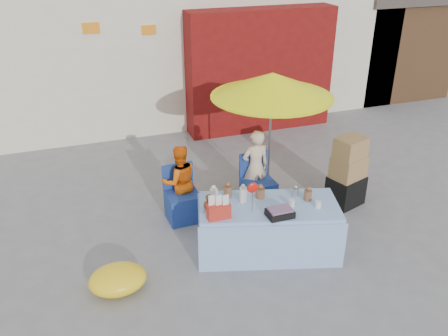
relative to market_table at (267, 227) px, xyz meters
name	(u,v)px	position (x,y,z in m)	size (l,w,h in m)	color
ground	(231,251)	(-0.49, 0.13, -0.38)	(80.00, 80.00, 0.00)	slate
market_table	(267,227)	(0.00, 0.00, 0.00)	(2.08, 1.39, 1.15)	#94B1ED
chair_left	(183,204)	(-0.89, 1.17, -0.12)	(0.50, 0.49, 0.85)	navy
chair_right	(258,191)	(0.36, 1.17, -0.12)	(0.50, 0.49, 0.85)	navy
vendor_orange	(180,181)	(-0.89, 1.31, 0.21)	(0.57, 0.44, 1.16)	#E95E0C
vendor_beige	(255,167)	(0.36, 1.31, 0.25)	(0.45, 0.30, 1.24)	beige
umbrella	(272,85)	(0.66, 1.46, 1.52)	(1.90, 1.90, 2.09)	gray
box_stack	(347,174)	(1.71, 0.74, 0.16)	(0.64, 0.58, 1.17)	black
tarp_bundle	(118,279)	(-2.07, -0.15, -0.22)	(0.71, 0.57, 0.32)	yellow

